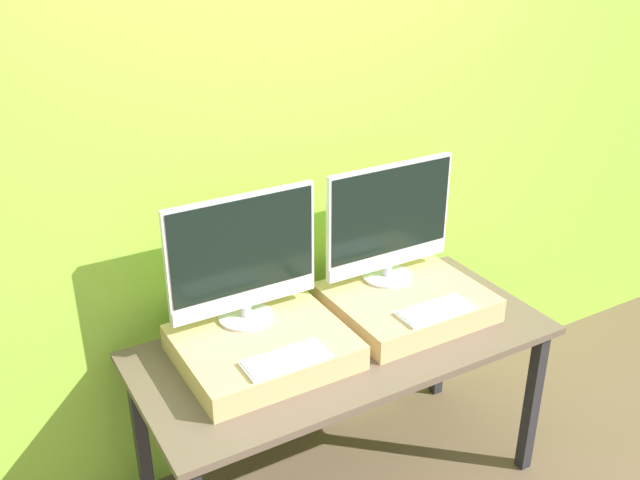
# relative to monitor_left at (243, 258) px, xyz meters

# --- Properties ---
(wall_back) EXTENTS (8.00, 0.04, 2.60)m
(wall_back) POSITION_rel_monitor_left_xyz_m (0.33, 0.25, 0.21)
(wall_back) COLOR #8CC638
(wall_back) RESTS_ON ground_plane
(workbench) EXTENTS (1.63, 0.74, 0.74)m
(workbench) POSITION_rel_monitor_left_xyz_m (0.33, -0.19, -0.43)
(workbench) COLOR brown
(workbench) RESTS_ON ground_plane
(wooden_riser_left) EXTENTS (0.61, 0.52, 0.10)m
(wooden_riser_left) POSITION_rel_monitor_left_xyz_m (0.00, -0.14, -0.31)
(wooden_riser_left) COLOR tan
(wooden_riser_left) RESTS_ON workbench
(monitor_left) EXTENTS (0.59, 0.21, 0.50)m
(monitor_left) POSITION_rel_monitor_left_xyz_m (0.00, 0.00, 0.00)
(monitor_left) COLOR silver
(monitor_left) RESTS_ON wooden_riser_left
(keyboard_left) EXTENTS (0.31, 0.13, 0.01)m
(keyboard_left) POSITION_rel_monitor_left_xyz_m (0.00, -0.33, -0.25)
(keyboard_left) COLOR silver
(keyboard_left) RESTS_ON wooden_riser_left
(wooden_riser_right) EXTENTS (0.61, 0.52, 0.10)m
(wooden_riser_right) POSITION_rel_monitor_left_xyz_m (0.65, -0.14, -0.31)
(wooden_riser_right) COLOR tan
(wooden_riser_right) RESTS_ON workbench
(monitor_right) EXTENTS (0.59, 0.21, 0.50)m
(monitor_right) POSITION_rel_monitor_left_xyz_m (0.65, 0.00, 0.00)
(monitor_right) COLOR silver
(monitor_right) RESTS_ON wooden_riser_right
(keyboard_right) EXTENTS (0.31, 0.13, 0.01)m
(keyboard_right) POSITION_rel_monitor_left_xyz_m (0.65, -0.33, -0.25)
(keyboard_right) COLOR silver
(keyboard_right) RESTS_ON wooden_riser_right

